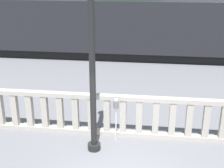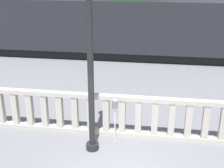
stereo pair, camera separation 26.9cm
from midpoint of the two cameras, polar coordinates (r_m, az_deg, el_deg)
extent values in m
cube|color=#ADA599|center=(10.49, 2.69, -9.05)|extent=(12.82, 0.24, 0.14)
cube|color=#ADA599|center=(9.93, 2.81, -2.61)|extent=(12.82, 0.24, 0.14)
cube|color=#ADA599|center=(11.41, -20.40, -4.27)|extent=(0.20, 0.20, 1.14)
cube|color=#ADA599|center=(11.18, -17.99, -4.48)|extent=(0.20, 0.20, 1.14)
cube|color=#ADA599|center=(10.98, -15.48, -4.69)|extent=(0.20, 0.20, 1.14)
cube|color=#ADA599|center=(10.79, -12.88, -4.89)|extent=(0.20, 0.20, 1.14)
cube|color=#ADA599|center=(10.62, -10.19, -5.10)|extent=(0.20, 0.20, 1.14)
cube|color=#ADA599|center=(10.48, -7.42, -5.30)|extent=(0.20, 0.20, 1.14)
cube|color=#ADA599|center=(10.37, -4.58, -5.49)|extent=(0.20, 0.20, 1.14)
cube|color=#ADA599|center=(10.28, -1.68, -5.67)|extent=(0.20, 0.20, 1.14)
cube|color=#ADA599|center=(10.21, 1.27, -5.84)|extent=(0.20, 0.20, 1.14)
cube|color=#ADA599|center=(10.18, 4.24, -5.99)|extent=(0.20, 0.20, 1.14)
cube|color=#ADA599|center=(10.17, 7.23, -6.13)|extent=(0.20, 0.20, 1.14)
cube|color=#ADA599|center=(10.19, 10.22, -6.26)|extent=(0.20, 0.20, 1.14)
cube|color=#ADA599|center=(10.24, 13.19, -6.36)|extent=(0.20, 0.20, 1.14)
cube|color=#ADA599|center=(10.31, 16.12, -6.45)|extent=(0.20, 0.20, 1.14)
cube|color=#ADA599|center=(10.41, 19.01, -6.52)|extent=(0.20, 0.20, 1.14)
cylinder|color=black|center=(9.76, -4.09, -11.32)|extent=(0.39, 0.39, 0.20)
cylinder|color=black|center=(8.63, -4.56, 4.53)|extent=(0.18, 0.18, 5.35)
cylinder|color=silver|center=(10.04, -0.05, -7.29)|extent=(0.04, 0.04, 1.12)
cylinder|color=slate|center=(9.74, -0.05, -3.77)|extent=(0.16, 0.16, 0.23)
sphere|color=#B2B7BC|center=(9.68, -0.05, -2.97)|extent=(0.14, 0.14, 0.14)
cube|color=black|center=(19.60, 6.20, 5.68)|extent=(23.49, 2.52, 0.55)
cube|color=black|center=(19.23, 6.41, 10.75)|extent=(23.97, 3.15, 2.96)
cube|color=black|center=(38.92, -1.28, 13.14)|extent=(26.84, 2.19, 0.55)
cylinder|color=brown|center=(20.74, 1.93, 8.88)|extent=(0.34, 0.34, 2.15)
camera|label=1|loc=(0.13, -90.71, -0.26)|focal=50.00mm
camera|label=2|loc=(0.13, 89.29, 0.26)|focal=50.00mm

